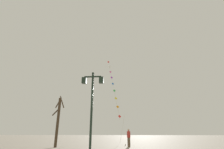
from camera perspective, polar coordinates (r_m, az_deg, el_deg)
ground_plane at (r=20.34m, az=3.95°, el=-23.23°), size 160.00×160.00×0.00m
twin_lantern_lamp_post at (r=10.58m, az=-6.89°, el=-7.36°), size 1.42×0.28×5.14m
kite_train at (r=25.32m, az=0.66°, el=-4.94°), size 3.11×9.30×14.27m
kite_flyer at (r=18.04m, az=5.79°, el=-20.79°), size 0.34×0.63×1.71m
bare_tree at (r=18.27m, az=-18.19°, el=-14.56°), size 1.01×1.20×5.04m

